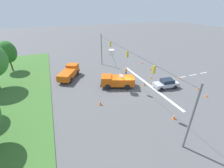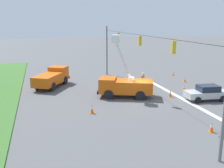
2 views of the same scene
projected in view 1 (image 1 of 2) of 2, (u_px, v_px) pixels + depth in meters
name	position (u px, v px, depth m)	size (l,w,h in m)	color
ground_plane	(126.00, 88.00, 25.81)	(200.00, 200.00, 0.00)	#565659
grass_verge	(4.00, 112.00, 19.90)	(56.00, 12.00, 0.10)	#3D6B2D
lane_markings	(154.00, 83.00, 27.76)	(17.60, 15.25, 0.01)	silver
signal_gantry	(127.00, 64.00, 23.80)	(26.20, 0.33, 7.20)	slate
tree_east_end	(7.00, 52.00, 30.73)	(3.80, 3.50, 6.52)	brown
utility_truck_bucket_lift	(117.00, 80.00, 25.77)	(4.31, 6.23, 6.56)	#D6560F
utility_truck_support_near	(69.00, 73.00, 29.03)	(6.29, 4.93, 2.20)	#D6560F
sedan_silver	(166.00, 83.00, 25.73)	(2.28, 4.47, 1.56)	#B7B7BC
road_worker	(126.00, 71.00, 30.10)	(0.47, 0.52, 1.77)	#383842
traffic_cone_foreground_left	(142.00, 62.00, 36.80)	(0.36, 0.36, 0.67)	orange
traffic_cone_foreground_right	(198.00, 88.00, 25.30)	(0.36, 0.36, 0.61)	orange
traffic_cone_mid_left	(206.00, 95.00, 23.31)	(0.36, 0.36, 0.61)	orange
traffic_cone_mid_right	(100.00, 102.00, 21.31)	(0.36, 0.36, 0.82)	orange
traffic_cone_near_bucket	(151.00, 77.00, 29.29)	(0.36, 0.36, 0.61)	orange
traffic_cone_lane_edge_a	(144.00, 83.00, 26.66)	(0.36, 0.36, 0.76)	orange
traffic_cone_lane_edge_b	(150.00, 69.00, 33.13)	(0.36, 0.36, 0.68)	orange
traffic_cone_far_left	(174.00, 116.00, 18.63)	(0.36, 0.36, 0.77)	orange
traffic_cone_far_right	(180.00, 77.00, 29.18)	(0.36, 0.36, 0.61)	orange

